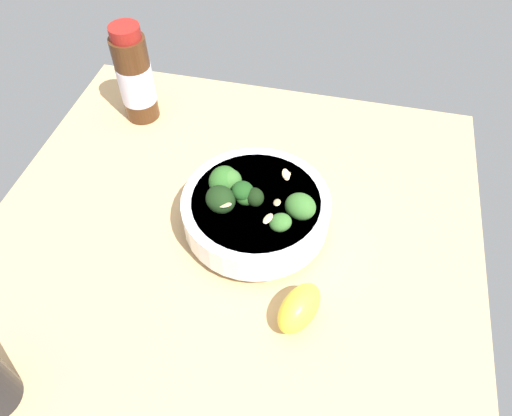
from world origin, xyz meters
TOP-DOWN VIEW (x-y plane):
  - ground_plane at (0.00, 0.00)cm, footprint 69.61×69.61cm
  - bowl_of_broccoli at (2.71, -3.06)cm, footprint 20.22×20.22cm
  - lemon_wedge at (-10.04, -11.54)cm, footprint 8.23×6.55cm
  - bottle_short at (22.20, 21.57)cm, footprint 5.78×5.78cm

SIDE VIEW (x-z plane):
  - ground_plane at x=0.00cm, z-range -3.44..0.00cm
  - lemon_wedge at x=-10.04cm, z-range 0.00..4.90cm
  - bowl_of_broccoli at x=2.71cm, z-range -0.76..8.62cm
  - bottle_short at x=22.20cm, z-range -0.69..16.09cm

